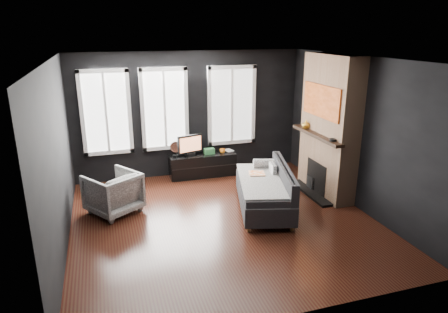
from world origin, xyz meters
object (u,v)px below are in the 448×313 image
object	(u,v)px
armchair	(113,191)
monitor	(190,144)
mantel_vase	(306,124)
mug	(222,150)
sofa	(264,188)
media_console	(202,165)
book	(225,147)

from	to	relation	value
armchair	monitor	distance (m)	2.17
armchair	mantel_vase	size ratio (longest dim) A/B	4.76
armchair	mug	world-z (taller)	armchair
armchair	sofa	bearing A→B (deg)	132.06
media_console	mantel_vase	world-z (taller)	mantel_vase
mug	monitor	bearing A→B (deg)	178.12
sofa	media_console	size ratio (longest dim) A/B	1.31
mug	mantel_vase	distance (m)	1.96
media_console	mug	bearing A→B (deg)	-5.74
armchair	mantel_vase	distance (m)	3.92
armchair	mantel_vase	world-z (taller)	mantel_vase
monitor	mantel_vase	xyz separation A→B (m)	(2.12, -1.17, 0.55)
monitor	mug	xyz separation A→B (m)	(0.73, -0.02, -0.20)
sofa	media_console	distance (m)	2.10
sofa	mug	xyz separation A→B (m)	(-0.18, 1.95, 0.15)
mug	mantel_vase	world-z (taller)	mantel_vase
mug	book	distance (m)	0.16
monitor	mug	distance (m)	0.75
sofa	armchair	size ratio (longest dim) A/B	2.33
book	media_console	bearing A→B (deg)	-174.18
armchair	media_console	distance (m)	2.38
armchair	media_console	size ratio (longest dim) A/B	0.56
armchair	media_console	bearing A→B (deg)	-179.41
monitor	media_console	bearing A→B (deg)	-10.47
monitor	book	xyz separation A→B (m)	(0.83, 0.08, -0.15)
media_console	sofa	bearing A→B (deg)	-72.10
media_console	book	size ratio (longest dim) A/B	6.48
sofa	book	bearing A→B (deg)	106.90
sofa	media_console	bearing A→B (deg)	122.29
armchair	media_console	xyz separation A→B (m)	(1.97, 1.34, -0.16)
monitor	book	world-z (taller)	monitor
sofa	book	distance (m)	2.07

